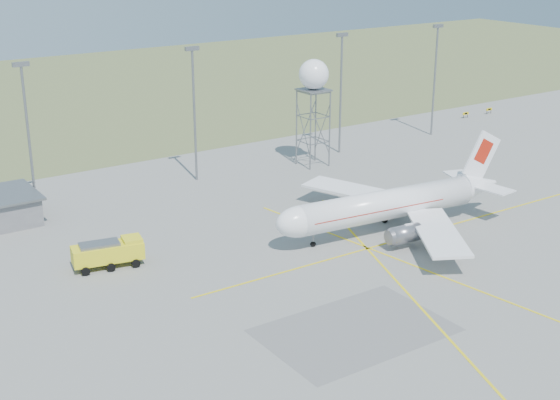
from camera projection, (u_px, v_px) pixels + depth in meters
grass_strip at (86, 93)px, 183.99m from camera, size 400.00×120.00×0.03m
mast_a at (27, 125)px, 103.62m from camera, size 2.20×0.50×20.50m
mast_b at (194, 103)px, 116.80m from camera, size 2.20×0.50×20.50m
mast_c at (341, 84)px, 131.57m from camera, size 2.20×0.50×20.50m
mast_d at (435, 71)px, 143.17m from camera, size 2.20×0.50×20.50m
taxi_sign_near at (466, 114)px, 159.78m from camera, size 1.60×0.17×1.20m
taxi_sign_far at (489, 110)px, 163.47m from camera, size 1.60×0.17×1.20m
airliner_main at (389, 205)px, 99.16m from camera, size 34.16×33.06×11.63m
radar_tower at (313, 107)px, 125.08m from camera, size 4.81×4.81×17.40m
fire_truck at (110, 254)px, 89.30m from camera, size 8.40×4.44×3.21m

